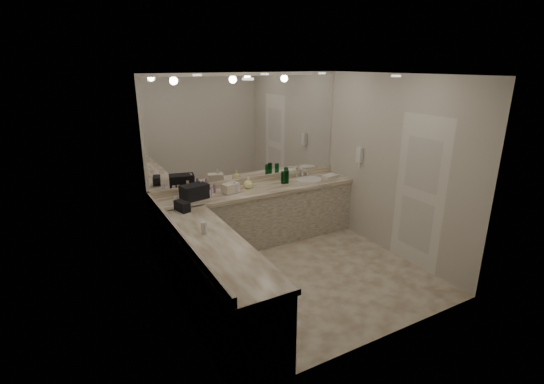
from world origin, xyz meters
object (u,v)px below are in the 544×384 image
hand_towel (330,176)px  soap_bottle_c (248,183)px  soap_bottle_a (201,188)px  wall_phone (359,155)px  soap_bottle_b (235,186)px  sink (309,180)px  cream_cosmetic_case (231,188)px  black_toiletry_bag (194,192)px

hand_towel → soap_bottle_c: 1.48m
hand_towel → soap_bottle_a: size_ratio=1.13×
hand_towel → soap_bottle_c: soap_bottle_c is taller
wall_phone → soap_bottle_c: size_ratio=1.33×
soap_bottle_b → wall_phone: bearing=-13.4°
soap_bottle_b → soap_bottle_c: bearing=20.1°
sink → soap_bottle_c: size_ratio=2.43×
sink → wall_phone: wall_phone is taller
cream_cosmetic_case → hand_towel: bearing=-15.9°
cream_cosmetic_case → soap_bottle_b: size_ratio=1.19×
black_toiletry_bag → sink: bearing=0.4°
wall_phone → sink: bearing=140.4°
sink → cream_cosmetic_case: cream_cosmetic_case is taller
wall_phone → black_toiletry_bag: (-2.56, 0.49, -0.34)m
cream_cosmetic_case → sink: bearing=-14.3°
soap_bottle_c → hand_towel: bearing=-4.3°
soap_bottle_a → soap_bottle_b: size_ratio=1.11×
hand_towel → soap_bottle_b: 1.75m
cream_cosmetic_case → soap_bottle_c: size_ratio=1.34×
sink → soap_bottle_c: (-1.08, 0.06, 0.10)m
wall_phone → cream_cosmetic_case: wall_phone is taller
soap_bottle_b → soap_bottle_c: size_ratio=1.12×
cream_cosmetic_case → hand_towel: size_ratio=0.95×
sink → hand_towel: bearing=-6.9°
hand_towel → soap_bottle_a: soap_bottle_a is taller
sink → soap_bottle_b: soap_bottle_b is taller
soap_bottle_b → sink: bearing=1.5°
soap_bottle_c → soap_bottle_a: bearing=179.5°
cream_cosmetic_case → soap_bottle_c: bearing=-1.7°
black_toiletry_bag → hand_towel: 2.35m
soap_bottle_b → black_toiletry_bag: bearing=177.8°
sink → soap_bottle_a: soap_bottle_a is taller
hand_towel → soap_bottle_c: size_ratio=1.41×
sink → soap_bottle_c: bearing=176.7°
black_toiletry_bag → cream_cosmetic_case: bearing=-0.0°
hand_towel → black_toiletry_bag: bearing=179.1°
soap_bottle_a → soap_bottle_b: bearing=-12.4°
sink → soap_bottle_a: bearing=177.8°
wall_phone → hand_towel: (-0.21, 0.45, -0.43)m
cream_cosmetic_case → soap_bottle_c: soap_bottle_c is taller
soap_bottle_b → soap_bottle_c: 0.29m
hand_towel → wall_phone: bearing=-65.1°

